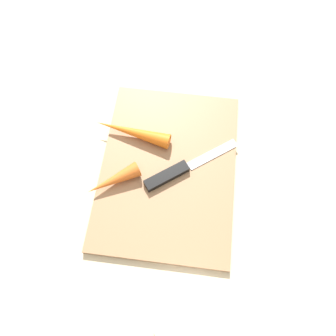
% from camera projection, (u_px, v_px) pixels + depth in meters
% --- Properties ---
extents(ground_plane, '(1.40, 1.40, 0.00)m').
position_uv_depth(ground_plane, '(168.00, 170.00, 0.66)').
color(ground_plane, '#C6B793').
extents(cutting_board, '(0.36, 0.26, 0.01)m').
position_uv_depth(cutting_board, '(168.00, 169.00, 0.66)').
color(cutting_board, '#99704C').
rests_on(cutting_board, ground_plane).
extents(knife, '(0.14, 0.17, 0.01)m').
position_uv_depth(knife, '(175.00, 173.00, 0.64)').
color(knife, '#B7B7BC').
rests_on(knife, cutting_board).
extents(carrot_long, '(0.06, 0.16, 0.03)m').
position_uv_depth(carrot_long, '(133.00, 132.00, 0.67)').
color(carrot_long, orange).
rests_on(carrot_long, cutting_board).
extents(carrot_short, '(0.08, 0.10, 0.03)m').
position_uv_depth(carrot_short, '(113.00, 180.00, 0.63)').
color(carrot_short, orange).
rests_on(carrot_short, cutting_board).
extents(small_bowl, '(0.11, 0.11, 0.04)m').
position_uv_depth(small_bowl, '(186.00, 320.00, 0.53)').
color(small_bowl, silver).
rests_on(small_bowl, ground_plane).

